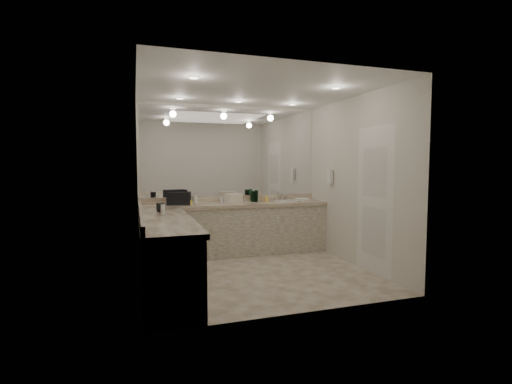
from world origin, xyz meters
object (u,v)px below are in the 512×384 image
object	(u,v)px
black_toiletry_bag	(179,198)
soap_bottle_a	(195,198)
wall_phone	(330,177)
sink	(286,201)
hand_towel	(302,200)
soap_bottle_c	(229,198)
cream_cosmetic_case	(233,198)
soap_bottle_b	(195,199)

from	to	relation	value
black_toiletry_bag	soap_bottle_a	world-z (taller)	black_toiletry_bag
wall_phone	black_toiletry_bag	distance (m)	2.58
soap_bottle_a	sink	bearing A→B (deg)	0.13
hand_towel	soap_bottle_c	xyz separation A→B (m)	(-1.37, 0.04, 0.06)
sink	hand_towel	distance (m)	0.32
cream_cosmetic_case	sink	bearing A→B (deg)	-26.13
black_toiletry_bag	soap_bottle_b	world-z (taller)	black_toiletry_bag
soap_bottle_c	black_toiletry_bag	bearing A→B (deg)	-177.13
soap_bottle_c	hand_towel	bearing A→B (deg)	-1.57
soap_bottle_a	soap_bottle_c	bearing A→B (deg)	4.51
soap_bottle_b	hand_towel	bearing A→B (deg)	-0.38
cream_cosmetic_case	soap_bottle_b	distance (m)	0.67
soap_bottle_b	black_toiletry_bag	bearing A→B (deg)	-176.08
black_toiletry_bag	sink	bearing A→B (deg)	-0.01
black_toiletry_bag	cream_cosmetic_case	world-z (taller)	black_toiletry_bag
hand_towel	soap_bottle_b	size ratio (longest dim) A/B	1.23
cream_cosmetic_case	soap_bottle_b	world-z (taller)	soap_bottle_b
wall_phone	soap_bottle_a	distance (m)	2.33
black_toiletry_bag	soap_bottle_a	distance (m)	0.26
black_toiletry_bag	soap_bottle_b	bearing A→B (deg)	3.92
soap_bottle_a	soap_bottle_b	world-z (taller)	soap_bottle_a
cream_cosmetic_case	hand_towel	bearing A→B (deg)	-25.16
wall_phone	black_toiletry_bag	xyz separation A→B (m)	(-2.51, 0.50, -0.34)
cream_cosmetic_case	soap_bottle_c	size ratio (longest dim) A/B	1.79
black_toiletry_bag	cream_cosmetic_case	xyz separation A→B (m)	(0.94, 0.05, -0.03)
black_toiletry_bag	soap_bottle_b	xyz separation A→B (m)	(0.27, 0.02, -0.02)
wall_phone	soap_bottle_b	world-z (taller)	wall_phone
sink	soap_bottle_b	world-z (taller)	soap_bottle_b
cream_cosmetic_case	soap_bottle_c	distance (m)	0.08
black_toiletry_bag	soap_bottle_b	distance (m)	0.27
soap_bottle_c	soap_bottle_b	bearing A→B (deg)	-177.61
sink	soap_bottle_b	xyz separation A→B (m)	(-1.64, 0.02, 0.09)
soap_bottle_b	soap_bottle_c	world-z (taller)	soap_bottle_b
soap_bottle_b	sink	bearing A→B (deg)	-0.65
wall_phone	cream_cosmetic_case	bearing A→B (deg)	160.80
sink	wall_phone	world-z (taller)	wall_phone
black_toiletry_bag	cream_cosmetic_case	distance (m)	0.94
cream_cosmetic_case	hand_towel	distance (m)	1.30
cream_cosmetic_case	soap_bottle_b	xyz separation A→B (m)	(-0.67, -0.03, 0.01)
soap_bottle_a	black_toiletry_bag	bearing A→B (deg)	179.09
soap_bottle_a	soap_bottle_b	bearing A→B (deg)	74.44
wall_phone	black_toiletry_bag	world-z (taller)	wall_phone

